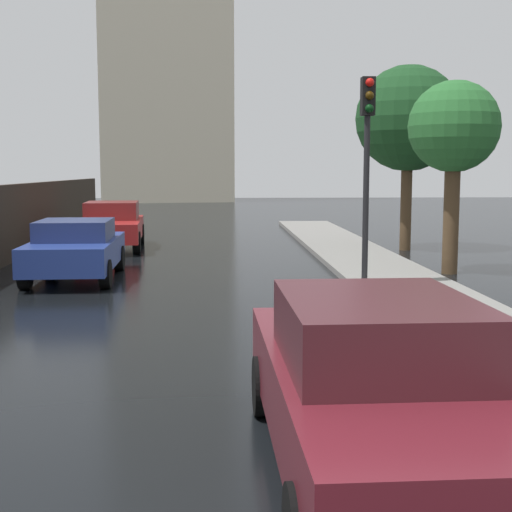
# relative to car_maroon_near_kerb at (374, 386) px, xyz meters

# --- Properties ---
(car_maroon_near_kerb) EXTENTS (1.79, 4.46, 1.48)m
(car_maroon_near_kerb) POSITION_rel_car_maroon_near_kerb_xyz_m (0.00, 0.00, 0.00)
(car_maroon_near_kerb) COLOR maroon
(car_maroon_near_kerb) RESTS_ON ground
(car_blue_mid_road) EXTENTS (1.96, 4.09, 1.34)m
(car_blue_mid_road) POSITION_rel_car_maroon_near_kerb_xyz_m (-4.45, 10.64, -0.05)
(car_blue_mid_road) COLOR navy
(car_blue_mid_road) RESTS_ON ground
(car_red_far_ahead) EXTENTS (2.11, 4.43, 1.46)m
(car_red_far_ahead) POSITION_rel_car_maroon_near_kerb_xyz_m (-4.55, 16.81, 0.00)
(car_red_far_ahead) COLOR maroon
(car_red_far_ahead) RESTS_ON ground
(traffic_light) EXTENTS (0.26, 0.39, 4.14)m
(traffic_light) POSITION_rel_car_maroon_near_kerb_xyz_m (1.73, 8.69, 2.28)
(traffic_light) COLOR black
(traffic_light) RESTS_ON sidewalk_strip
(street_tree_mid) EXTENTS (3.17, 3.17, 5.58)m
(street_tree_mid) POSITION_rel_car_maroon_near_kerb_xyz_m (4.50, 16.00, 3.23)
(street_tree_mid) COLOR #4C3823
(street_tree_mid) RESTS_ON ground
(street_tree_far) EXTENTS (2.13, 2.13, 4.53)m
(street_tree_far) POSITION_rel_car_maroon_near_kerb_xyz_m (4.26, 11.04, 2.64)
(street_tree_far) COLOR #4C3823
(street_tree_far) RESTS_ON ground
(distant_tower) EXTENTS (10.70, 7.86, 35.36)m
(distant_tower) POSITION_rel_car_maroon_near_kerb_xyz_m (-5.34, 50.46, 13.83)
(distant_tower) COLOR beige
(distant_tower) RESTS_ON ground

